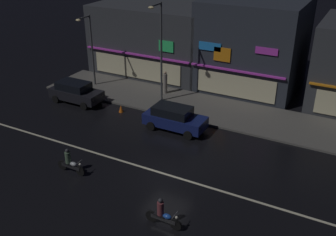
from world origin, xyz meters
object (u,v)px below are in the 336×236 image
object	(u,v)px
streetlamp_mid	(160,46)
motorcycle_following	(162,214)
motorcycle_lead	(70,163)
parked_car_trailing	(174,118)
pedestrian_on_sidewalk	(165,83)
traffic_cone	(121,109)
parked_car_near_kerb	(76,92)
streetlamp_west	(90,44)

from	to	relation	value
streetlamp_mid	motorcycle_following	distance (m)	14.82
motorcycle_lead	motorcycle_following	xyz separation A→B (m)	(6.80, -1.44, 0.00)
parked_car_trailing	motorcycle_lead	xyz separation A→B (m)	(-2.87, -7.52, -0.24)
pedestrian_on_sidewalk	traffic_cone	xyz separation A→B (m)	(-1.34, -4.60, -0.75)
pedestrian_on_sidewalk	motorcycle_lead	bearing A→B (deg)	165.74
motorcycle_lead	parked_car_near_kerb	bearing A→B (deg)	-53.53
traffic_cone	motorcycle_lead	bearing A→B (deg)	-76.35
streetlamp_west	traffic_cone	bearing A→B (deg)	-32.30
pedestrian_on_sidewalk	streetlamp_mid	bearing A→B (deg)	178.58
motorcycle_lead	traffic_cone	size ratio (longest dim) A/B	3.45
streetlamp_mid	motorcycle_lead	bearing A→B (deg)	-89.19
streetlamp_west	pedestrian_on_sidewalk	world-z (taller)	streetlamp_west
streetlamp_west	pedestrian_on_sidewalk	distance (m)	7.13
traffic_cone	motorcycle_following	bearing A→B (deg)	-47.39
motorcycle_lead	motorcycle_following	size ratio (longest dim) A/B	1.00
pedestrian_on_sidewalk	parked_car_near_kerb	world-z (taller)	pedestrian_on_sidewalk
parked_car_near_kerb	motorcycle_following	xyz separation A→B (m)	(13.01, -9.44, -0.24)
parked_car_trailing	motorcycle_following	world-z (taller)	parked_car_trailing
parked_car_trailing	pedestrian_on_sidewalk	bearing A→B (deg)	124.04
streetlamp_west	motorcycle_lead	distance (m)	13.69
streetlamp_west	motorcycle_lead	world-z (taller)	streetlamp_west
motorcycle_following	traffic_cone	world-z (taller)	motorcycle_following
streetlamp_mid	motorcycle_following	size ratio (longest dim) A/B	4.06
pedestrian_on_sidewalk	motorcycle_following	world-z (taller)	pedestrian_on_sidewalk
streetlamp_west	motorcycle_lead	bearing A→B (deg)	-58.06
motorcycle_lead	motorcycle_following	bearing A→B (deg)	166.73
parked_car_trailing	motorcycle_following	bearing A→B (deg)	-66.31
streetlamp_west	streetlamp_mid	bearing A→B (deg)	-2.34
motorcycle_lead	pedestrian_on_sidewalk	bearing A→B (deg)	-88.51
streetlamp_mid	pedestrian_on_sidewalk	size ratio (longest dim) A/B	4.06
streetlamp_mid	traffic_cone	world-z (taller)	streetlamp_mid
pedestrian_on_sidewalk	traffic_cone	size ratio (longest dim) A/B	3.46
pedestrian_on_sidewalk	motorcycle_lead	xyz separation A→B (m)	(0.63, -12.69, -0.39)
streetlamp_west	motorcycle_lead	xyz separation A→B (m)	(7.04, -11.30, -3.17)
parked_car_near_kerb	motorcycle_lead	size ratio (longest dim) A/B	2.26
streetlamp_west	parked_car_near_kerb	size ratio (longest dim) A/B	1.42
pedestrian_on_sidewalk	parked_car_near_kerb	distance (m)	7.29
streetlamp_west	motorcycle_lead	size ratio (longest dim) A/B	3.20
streetlamp_mid	parked_car_near_kerb	size ratio (longest dim) A/B	1.79
streetlamp_mid	motorcycle_lead	distance (m)	11.73
motorcycle_following	traffic_cone	xyz separation A→B (m)	(-8.76, 9.53, -0.36)
parked_car_near_kerb	motorcycle_lead	world-z (taller)	parked_car_near_kerb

